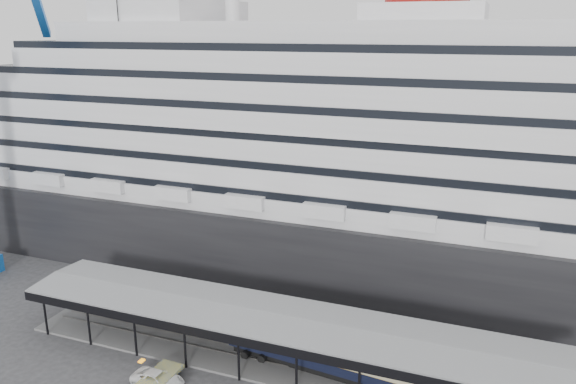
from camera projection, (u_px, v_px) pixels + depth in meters
name	position (u px, v px, depth m)	size (l,w,h in m)	color
cruise_ship	(357.00, 135.00, 74.86)	(130.00, 30.00, 43.90)	black
platform_canopy	(283.00, 342.00, 55.17)	(56.00, 9.18, 5.30)	slate
port_truck	(158.00, 380.00, 52.04)	(2.36, 5.12, 1.42)	white
pullman_carriage	(325.00, 350.00, 53.65)	(20.51, 4.67, 19.98)	black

